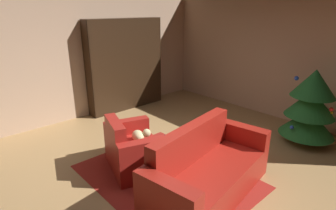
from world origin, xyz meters
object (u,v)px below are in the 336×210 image
book_stack_on_table (178,149)px  bottle_on_table (165,146)px  bookshelf_unit (130,65)px  coffee_table (180,156)px  armchair_red (133,150)px  couch_red (207,173)px  decorated_tree (310,106)px

book_stack_on_table → bottle_on_table: size_ratio=0.80×
bookshelf_unit → coffee_table: (3.11, -1.35, -0.69)m
bookshelf_unit → bottle_on_table: 3.34m
armchair_red → book_stack_on_table: (0.68, 0.31, 0.18)m
bottle_on_table → couch_red: bearing=14.8°
coffee_table → decorated_tree: (0.72, 2.59, 0.33)m
bookshelf_unit → decorated_tree: bookshelf_unit is taller
coffee_table → book_stack_on_table: 0.11m
coffee_table → book_stack_on_table: (-0.05, -0.00, 0.10)m
coffee_table → book_stack_on_table: size_ratio=3.51×
armchair_red → coffee_table: size_ratio=1.49×
couch_red → coffee_table: 0.48m
armchair_red → book_stack_on_table: armchair_red is taller
coffee_table → book_stack_on_table: book_stack_on_table is taller
book_stack_on_table → couch_red: bearing=4.1°
decorated_tree → coffee_table: bearing=-105.6°
book_stack_on_table → bottle_on_table: bearing=-132.4°
coffee_table → decorated_tree: bearing=74.4°
book_stack_on_table → bookshelf_unit: bearing=156.2°
bookshelf_unit → bottle_on_table: (2.94, -1.48, -0.55)m
couch_red → bottle_on_table: 0.70m
couch_red → book_stack_on_table: couch_red is taller
bookshelf_unit → armchair_red: 3.00m
book_stack_on_table → decorated_tree: decorated_tree is taller
armchair_red → coffee_table: armchair_red is taller
coffee_table → bookshelf_unit: bearing=156.6°
couch_red → bottle_on_table: couch_red is taller
decorated_tree → armchair_red: bearing=-116.6°
armchair_red → book_stack_on_table: size_ratio=5.22×
armchair_red → coffee_table: bearing=22.9°
armchair_red → bottle_on_table: armchair_red is taller
armchair_red → decorated_tree: size_ratio=0.85×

